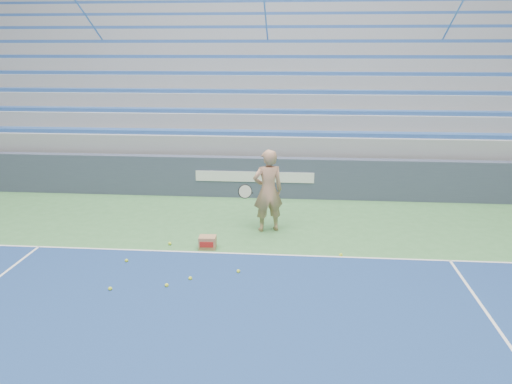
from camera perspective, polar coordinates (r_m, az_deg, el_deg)
sponsor_barrier at (r=13.59m, az=-0.11°, el=1.71°), size 30.00×0.32×1.10m
bleachers at (r=18.92m, az=1.41°, el=11.37°), size 31.00×9.15×7.30m
tennis_player at (r=10.95m, az=1.36°, el=0.14°), size 1.00×0.93×1.85m
ball_box at (r=10.26m, az=-5.56°, el=-5.75°), size 0.35×0.28×0.26m
tennis_ball_0 at (r=10.01m, az=9.67°, el=-7.09°), size 0.07×0.07×0.07m
tennis_ball_1 at (r=9.19m, az=-2.03°, el=-9.05°), size 0.07×0.07×0.07m
tennis_ball_2 at (r=8.82m, az=-10.18°, el=-10.45°), size 0.07×0.07×0.07m
tennis_ball_3 at (r=9.92m, az=-14.58°, el=-7.60°), size 0.07×0.07×0.07m
tennis_ball_4 at (r=9.00m, az=-7.52°, el=-9.76°), size 0.07×0.07×0.07m
tennis_ball_5 at (r=8.92m, az=-16.33°, el=-10.56°), size 0.07×0.07×0.07m
tennis_ball_6 at (r=10.56m, az=-9.82°, el=-5.82°), size 0.07×0.07×0.07m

